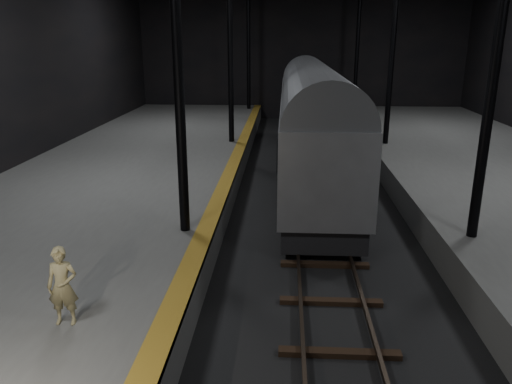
{
  "coord_description": "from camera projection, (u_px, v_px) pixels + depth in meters",
  "views": [
    {
      "loc": [
        -1.15,
        -16.48,
        5.99
      ],
      "look_at": [
        -1.9,
        -3.67,
        2.0
      ],
      "focal_mm": 35.0,
      "sensor_mm": 36.0,
      "label": 1
    }
  ],
  "objects": [
    {
      "name": "train",
      "position": [
        312.0,
        117.0,
        21.52
      ],
      "size": [
        2.73,
        18.19,
        4.86
      ],
      "color": "#A0A2A8",
      "rests_on": "ground"
    },
    {
      "name": "tactile_strip",
      "position": [
        223.0,
        187.0,
        17.31
      ],
      "size": [
        0.5,
        43.8,
        0.01
      ],
      "primitive_type": "cube",
      "color": "#8A5F19",
      "rests_on": "platform_left"
    },
    {
      "name": "woman",
      "position": [
        63.0,
        286.0,
        8.9
      ],
      "size": [
        0.57,
        0.41,
        1.49
      ],
      "primitive_type": "imported",
      "rotation": [
        0.0,
        0.0,
        0.1
      ],
      "color": "#9B8E5F",
      "rests_on": "platform_left"
    },
    {
      "name": "platform_left",
      "position": [
        105.0,
        199.0,
        17.69
      ],
      "size": [
        9.0,
        43.8,
        1.0
      ],
      "primitive_type": "cube",
      "color": "#50514E",
      "rests_on": "ground"
    },
    {
      "name": "track",
      "position": [
        316.0,
        215.0,
        17.4
      ],
      "size": [
        2.4,
        43.0,
        0.24
      ],
      "color": "#3F3328",
      "rests_on": "ground"
    },
    {
      "name": "ground",
      "position": [
        316.0,
        216.0,
        17.42
      ],
      "size": [
        44.0,
        44.0,
        0.0
      ],
      "primitive_type": "plane",
      "color": "black",
      "rests_on": "ground"
    }
  ]
}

